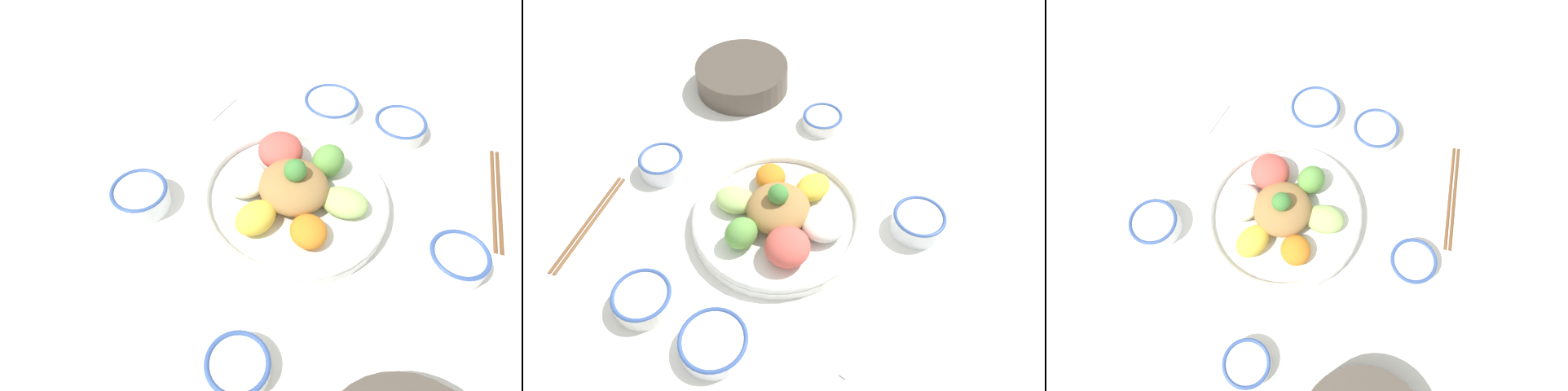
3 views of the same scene
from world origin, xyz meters
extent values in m
plane|color=white|center=(0.00, 0.00, 0.00)|extent=(2.40, 2.40, 0.00)
cylinder|color=white|center=(0.03, 0.03, 0.01)|extent=(0.33, 0.33, 0.02)
torus|color=white|center=(0.03, 0.03, 0.03)|extent=(0.33, 0.33, 0.02)
ellipsoid|color=#6BAD4C|center=(0.03, 0.11, 0.05)|extent=(0.06, 0.06, 0.06)
ellipsoid|color=#E55B51|center=(-0.05, 0.07, 0.05)|extent=(0.11, 0.11, 0.06)
ellipsoid|color=white|center=(-0.05, -0.02, 0.04)|extent=(0.12, 0.12, 0.04)
ellipsoid|color=yellow|center=(0.03, -0.06, 0.04)|extent=(0.06, 0.08, 0.05)
ellipsoid|color=orange|center=(0.10, -0.02, 0.04)|extent=(0.08, 0.08, 0.04)
ellipsoid|color=#B7DB7A|center=(0.10, 0.07, 0.04)|extent=(0.10, 0.09, 0.04)
ellipsoid|color=#AD7F47|center=(0.03, 0.03, 0.05)|extent=(0.12, 0.12, 0.06)
sphere|color=#478E3D|center=(0.03, 0.03, 0.09)|extent=(0.04, 0.04, 0.04)
cylinder|color=white|center=(0.18, -0.23, 0.01)|extent=(0.09, 0.09, 0.03)
torus|color=#38569E|center=(0.18, -0.23, 0.03)|extent=(0.09, 0.09, 0.01)
cylinder|color=maroon|center=(0.18, -0.23, 0.02)|extent=(0.07, 0.07, 0.00)
cylinder|color=white|center=(0.29, 0.13, 0.02)|extent=(0.09, 0.09, 0.04)
torus|color=#38569E|center=(0.29, 0.13, 0.04)|extent=(0.09, 0.09, 0.01)
cylinder|color=maroon|center=(0.29, 0.13, 0.04)|extent=(0.08, 0.08, 0.00)
cylinder|color=white|center=(-0.15, -0.17, 0.02)|extent=(0.10, 0.10, 0.04)
torus|color=#38569E|center=(-0.15, -0.17, 0.04)|extent=(0.10, 0.10, 0.01)
cylinder|color=#DBB251|center=(-0.15, -0.17, 0.04)|extent=(0.08, 0.08, 0.00)
cylinder|color=white|center=(0.04, 0.31, 0.02)|extent=(0.10, 0.10, 0.03)
torus|color=#38569E|center=(0.04, 0.31, 0.03)|extent=(0.10, 0.10, 0.01)
cylinder|color=#5B3319|center=(0.04, 0.31, 0.03)|extent=(0.08, 0.08, 0.00)
cylinder|color=white|center=(-0.10, 0.27, 0.01)|extent=(0.11, 0.11, 0.03)
torus|color=#38569E|center=(-0.10, 0.27, 0.03)|extent=(0.11, 0.11, 0.01)
cylinder|color=maroon|center=(-0.10, 0.27, 0.02)|extent=(0.09, 0.09, 0.00)
cylinder|color=brown|center=(0.27, 0.31, 0.00)|extent=(0.13, 0.21, 0.01)
cylinder|color=brown|center=(0.26, 0.31, 0.00)|extent=(0.13, 0.21, 0.01)
cube|color=silver|center=(-0.26, 0.10, 0.00)|extent=(0.03, 0.09, 0.01)
ellipsoid|color=silver|center=(-0.24, 0.04, 0.00)|extent=(0.05, 0.06, 0.01)
camera|label=1|loc=(0.34, -0.34, 0.62)|focal=30.00mm
camera|label=2|loc=(-0.43, 0.40, 0.80)|focal=35.00mm
camera|label=3|loc=(0.28, -0.17, 0.88)|focal=30.00mm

